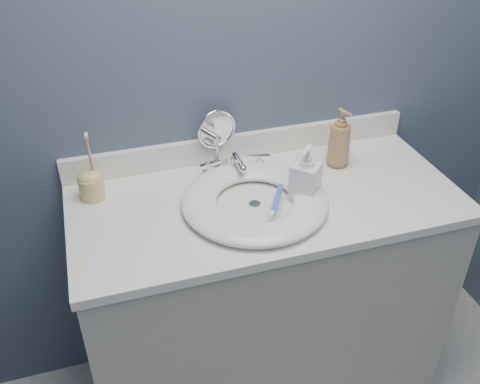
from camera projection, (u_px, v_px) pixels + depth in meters
name	position (u px, v px, depth m)	size (l,w,h in m)	color
back_wall	(241.00, 69.00, 1.71)	(2.20, 0.02, 2.40)	#435164
vanity_cabinet	(263.00, 301.00, 1.93)	(1.20, 0.55, 0.85)	#B4AEA4
countertop	(267.00, 201.00, 1.68)	(1.22, 0.57, 0.03)	white
backsplash	(242.00, 146.00, 1.85)	(1.22, 0.02, 0.09)	white
basin	(255.00, 201.00, 1.63)	(0.45, 0.45, 0.04)	white
drain	(255.00, 205.00, 1.63)	(0.04, 0.04, 0.01)	silver
faucet	(236.00, 166.00, 1.78)	(0.25, 0.13, 0.07)	silver
makeup_mirror	(217.00, 135.00, 1.78)	(0.14, 0.08, 0.21)	silver
soap_bottle_amber	(340.00, 138.00, 1.78)	(0.08, 0.08, 0.21)	#A8754B
soap_bottle_clear	(306.00, 173.00, 1.62)	(0.08, 0.08, 0.18)	white
toothbrush_holder	(91.00, 183.00, 1.64)	(0.08, 0.08, 0.22)	#E6BD73
toothbrush_lying	(276.00, 201.00, 1.58)	(0.10, 0.16, 0.02)	blue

